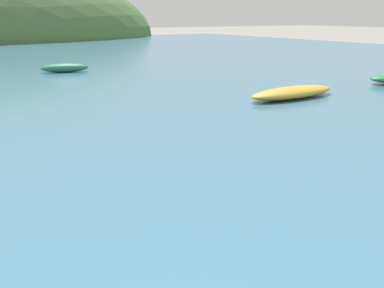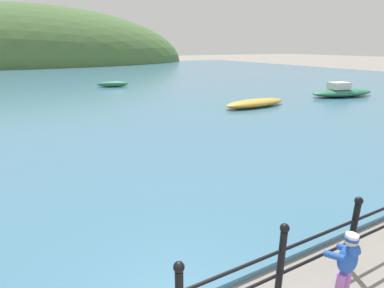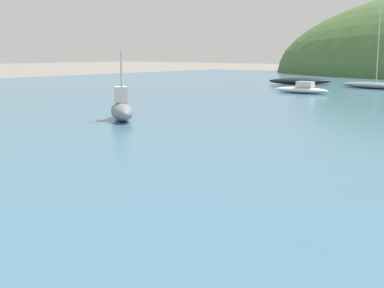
# 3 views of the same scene
# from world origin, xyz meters

# --- Properties ---
(boat_mid_harbor) EXTENTS (3.97, 1.36, 0.41)m
(boat_mid_harbor) POSITION_xyz_m (9.83, 11.95, 0.31)
(boat_mid_harbor) COLOR gold
(boat_mid_harbor) RESTS_ON water
(boat_far_left) EXTENTS (2.55, 1.33, 0.45)m
(boat_far_left) POSITION_xyz_m (5.04, 23.95, 0.33)
(boat_far_left) COLOR #287551
(boat_far_left) RESTS_ON water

